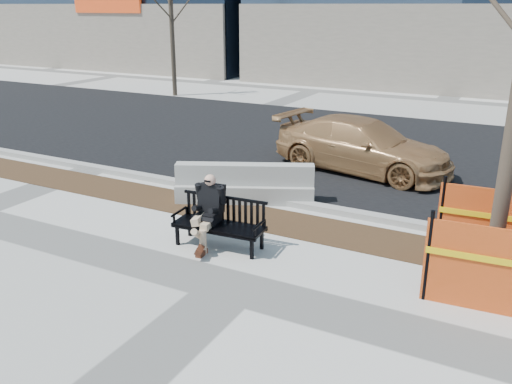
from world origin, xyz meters
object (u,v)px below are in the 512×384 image
tree_fence (489,284)px  sedan (361,171)px  jersey_barrier_left (245,201)px  bench (219,247)px  seated_man (210,244)px

tree_fence → sedan: bearing=125.9°
sedan → jersey_barrier_left: (-1.51, -3.32, 0.00)m
bench → sedan: (0.80, 5.53, 0.00)m
bench → seated_man: size_ratio=1.30×
bench → tree_fence: tree_fence is taller
sedan → jersey_barrier_left: sedan is taller
sedan → bench: bearing=-177.8°
jersey_barrier_left → sedan: bearing=40.6°
bench → tree_fence: (4.27, 0.74, 0.00)m
bench → tree_fence: bearing=5.6°
tree_fence → jersey_barrier_left: bearing=163.6°
seated_man → jersey_barrier_left: bearing=98.5°
seated_man → sedan: size_ratio=0.28×
bench → sedan: 5.59m
bench → tree_fence: size_ratio=0.24×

